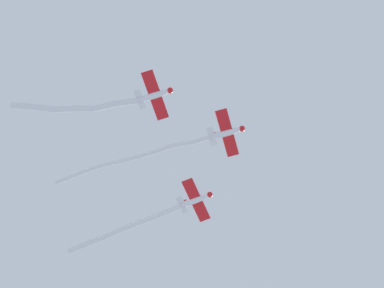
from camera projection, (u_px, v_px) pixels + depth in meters
airplane_lead at (227, 133)px, 87.72m from camera, size 5.62×7.56×1.91m
smoke_trail_lead at (132, 158)px, 89.22m from camera, size 25.12×1.39×1.13m
airplane_left_wing at (196, 200)px, 91.74m from camera, size 5.78×7.70×1.91m
smoke_trail_left_wing at (125, 228)px, 93.50m from camera, size 20.09×3.46×1.49m
airplane_right_wing at (155, 95)px, 85.94m from camera, size 5.64×7.58×1.91m
smoke_trail_right_wing at (75, 107)px, 88.02m from camera, size 19.69×4.88×3.55m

